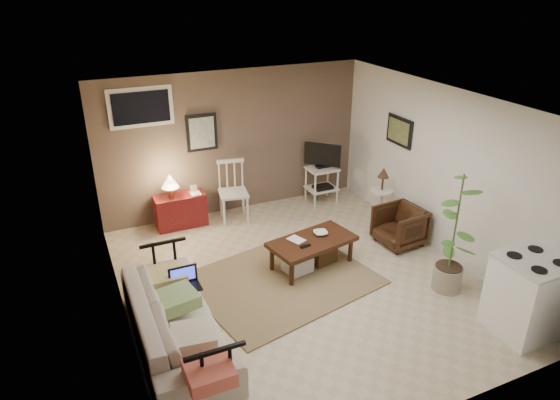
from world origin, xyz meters
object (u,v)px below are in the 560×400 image
armchair (400,224)px  tv_stand (322,172)px  sofa (175,313)px  potted_plant (455,230)px  coffee_table (311,251)px  red_console (180,208)px  spindle_chair (233,193)px  side_table (382,189)px  stove (528,295)px

armchair → tv_stand: bearing=-174.2°
sofa → potted_plant: potted_plant is taller
coffee_table → red_console: red_console is taller
spindle_chair → side_table: 2.42m
side_table → armchair: side_table is taller
potted_plant → tv_stand: bearing=93.5°
tv_stand → potted_plant: (0.19, -3.06, 0.30)m
spindle_chair → potted_plant: 3.61m
tv_stand → potted_plant: bearing=-86.5°
red_console → tv_stand: size_ratio=0.86×
spindle_chair → stove: spindle_chair is taller
armchair → stove: (0.08, -2.24, 0.15)m
sofa → armchair: bearing=-76.7°
red_console → armchair: size_ratio=1.44×
coffee_table → side_table: size_ratio=1.33×
red_console → spindle_chair: spindle_chair is taller
sofa → spindle_chair: 3.14m
sofa → red_console: red_console is taller
red_console → armchair: red_console is taller
coffee_table → spindle_chair: size_ratio=1.30×
side_table → potted_plant: (-0.30, -1.94, 0.27)m
stove → spindle_chair: bearing=116.9°
armchair → sofa: bearing=-81.3°
sofa → armchair: 3.71m
red_console → coffee_table: bearing=-55.4°
coffee_table → sofa: (-2.10, -0.82, 0.17)m
spindle_chair → armchair: bearing=-42.6°
coffee_table → spindle_chair: bearing=104.4°
spindle_chair → side_table: bearing=-27.9°
sofa → spindle_chair: (1.62, 2.69, 0.04)m
sofa → stove: stove is taller
spindle_chair → armchair: spindle_chair is taller
tv_stand → armchair: bearing=-79.5°
side_table → stove: side_table is taller
red_console → sofa: bearing=-104.8°
spindle_chair → side_table: spindle_chair is taller
red_console → potted_plant: size_ratio=0.57×
spindle_chair → tv_stand: tv_stand is taller
side_table → armchair: 0.77m
red_console → tv_stand: 2.55m
red_console → armchair: bearing=-34.0°
side_table → sofa: bearing=-157.4°
armchair → stove: stove is taller
tv_stand → side_table: size_ratio=1.13×
red_console → side_table: side_table is taller
sofa → stove: size_ratio=2.29×
potted_plant → stove: size_ratio=1.72×
tv_stand → side_table: 1.22m
red_console → stove: stove is taller
red_console → stove: 5.12m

